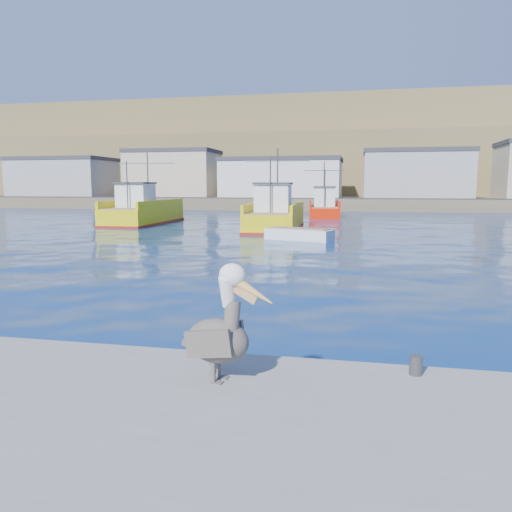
# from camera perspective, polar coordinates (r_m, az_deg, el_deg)

# --- Properties ---
(ground) EXTENTS (260.00, 260.00, 0.00)m
(ground) POSITION_cam_1_polar(r_m,az_deg,el_deg) (11.77, 1.04, -8.66)
(ground) COLOR navy
(ground) RESTS_ON ground
(dock_bollards) EXTENTS (36.20, 0.20, 0.30)m
(dock_bollards) POSITION_cam_1_polar(r_m,az_deg,el_deg) (8.29, 0.73, -11.19)
(dock_bollards) COLOR #4C4C4C
(dock_bollards) RESTS_ON dock
(far_shore) EXTENTS (200.00, 81.00, 24.00)m
(far_shore) POSITION_cam_1_polar(r_m,az_deg,el_deg) (120.43, 10.97, 10.52)
(far_shore) COLOR brown
(far_shore) RESTS_ON ground
(trawler_yellow_a) EXTENTS (5.17, 11.36, 6.51)m
(trawler_yellow_a) POSITION_cam_1_polar(r_m,az_deg,el_deg) (46.37, -12.82, 4.92)
(trawler_yellow_a) COLOR yellow
(trawler_yellow_a) RESTS_ON ground
(trawler_yellow_b) EXTENTS (5.07, 10.83, 6.44)m
(trawler_yellow_b) POSITION_cam_1_polar(r_m,az_deg,el_deg) (39.16, 2.21, 4.53)
(trawler_yellow_b) COLOR yellow
(trawler_yellow_b) RESTS_ON ground
(boat_orange) EXTENTS (4.38, 8.64, 6.09)m
(boat_orange) POSITION_cam_1_polar(r_m,az_deg,el_deg) (55.54, 7.76, 5.51)
(boat_orange) COLOR red
(boat_orange) RESTS_ON ground
(skiff_mid) EXTENTS (4.49, 2.76, 0.92)m
(skiff_mid) POSITION_cam_1_polar(r_m,az_deg,el_deg) (31.53, 4.95, 2.37)
(skiff_mid) COLOR silver
(skiff_mid) RESTS_ON ground
(pelican) EXTENTS (1.45, 0.70, 1.78)m
(pelican) POSITION_cam_1_polar(r_m,az_deg,el_deg) (7.42, -4.06, -8.58)
(pelican) COLOR #595451
(pelican) RESTS_ON dock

